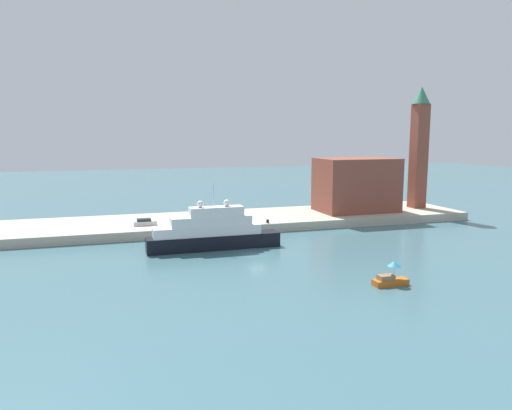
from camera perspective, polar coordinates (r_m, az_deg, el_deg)
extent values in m
plane|color=#3D6670|center=(77.83, 0.09, -5.94)|extent=(400.00, 400.00, 0.00)
cube|color=#B7AD99|center=(102.29, -4.27, -1.98)|extent=(110.00, 20.20, 1.75)
cube|color=black|center=(81.93, -4.99, -4.36)|extent=(22.58, 3.54, 2.43)
cube|color=white|center=(81.28, -5.78, -3.02)|extent=(18.06, 3.26, 1.62)
cube|color=white|center=(81.11, -5.33, -1.88)|extent=(13.55, 2.98, 1.60)
cube|color=white|center=(81.03, -4.72, -0.75)|extent=(9.03, 2.69, 1.55)
cylinder|color=silver|center=(80.54, -5.06, 1.17)|extent=(0.16, 0.16, 3.96)
sphere|color=white|center=(81.23, -3.49, 0.25)|extent=(1.14, 1.14, 1.14)
sphere|color=white|center=(80.29, -6.62, 0.11)|extent=(1.14, 1.14, 1.14)
cube|color=#C66019|center=(65.08, 15.64, -8.80)|extent=(4.64, 1.61, 0.78)
cube|color=#8C6647|center=(64.52, 15.14, -8.28)|extent=(2.04, 1.29, 0.62)
cylinder|color=#B2B2B2|center=(64.98, 16.03, -7.69)|extent=(0.06, 0.06, 1.71)
cone|color=teal|center=(64.67, 16.07, -6.70)|extent=(1.82, 1.82, 0.64)
cube|color=#595966|center=(86.32, -11.32, -4.44)|extent=(4.28, 2.00, 0.67)
cube|color=brown|center=(112.25, 11.79, 2.36)|extent=(17.41, 11.20, 12.09)
cube|color=brown|center=(120.93, 18.70, 5.46)|extent=(3.16, 3.16, 24.47)
cone|color=#387A5B|center=(121.14, 19.03, 12.19)|extent=(4.11, 4.11, 3.98)
cube|color=silver|center=(95.79, -13.01, -2.11)|extent=(4.41, 1.77, 0.80)
cube|color=#262D33|center=(95.66, -13.15, -1.73)|extent=(2.64, 1.59, 0.52)
cylinder|color=maroon|center=(93.34, -9.26, -2.03)|extent=(0.36, 0.36, 1.57)
sphere|color=tan|center=(93.18, -9.27, -1.49)|extent=(0.24, 0.24, 0.24)
cylinder|color=black|center=(95.67, 1.39, -1.94)|extent=(0.55, 0.55, 0.70)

